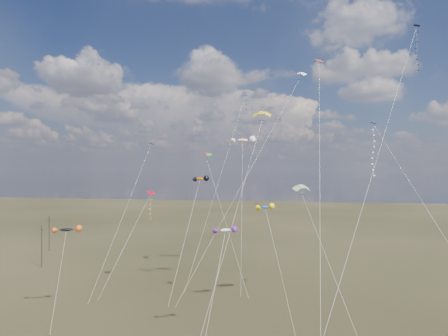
% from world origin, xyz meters
% --- Properties ---
extents(utility_pole_near, '(1.40, 0.20, 8.00)m').
position_xyz_m(utility_pole_near, '(-38.00, 30.00, 4.09)').
color(utility_pole_near, black).
rests_on(utility_pole_near, ground).
extents(utility_pole_far, '(1.40, 0.20, 8.00)m').
position_xyz_m(utility_pole_far, '(-46.00, 44.00, 4.09)').
color(utility_pole_far, black).
rests_on(utility_pole_far, ground).
extents(diamond_black_high, '(16.32, 26.93, 39.18)m').
position_xyz_m(diamond_black_high, '(25.94, 19.31, 33.45)').
color(diamond_black_high, black).
rests_on(diamond_black_high, ground).
extents(diamond_navy_tall, '(7.68, 16.60, 32.88)m').
position_xyz_m(diamond_navy_tall, '(0.13, 33.92, 28.22)').
color(diamond_navy_tall, '#0E144A').
rests_on(diamond_navy_tall, ground).
extents(diamond_black_mid, '(4.34, 14.58, 23.42)m').
position_xyz_m(diamond_black_mid, '(-15.29, 21.40, 16.12)').
color(diamond_black_mid, black).
rests_on(diamond_black_mid, ground).
extents(diamond_red_low, '(5.87, 8.45, 15.34)m').
position_xyz_m(diamond_red_low, '(-12.68, 20.90, 12.52)').
color(diamond_red_low, '#BB0210').
rests_on(diamond_red_low, ground).
extents(diamond_navy_right, '(10.47, 19.71, 25.01)m').
position_xyz_m(diamond_navy_right, '(20.72, 15.07, 20.37)').
color(diamond_navy_right, '#110E47').
rests_on(diamond_navy_right, ground).
extents(diamond_orange_center, '(1.34, 17.42, 31.63)m').
position_xyz_m(diamond_orange_center, '(12.82, 3.51, 22.12)').
color(diamond_orange_center, '#D63501').
rests_on(diamond_orange_center, ground).
extents(parafoil_yellow, '(6.12, 21.67, 27.77)m').
position_xyz_m(parafoil_yellow, '(5.37, 19.35, 26.99)').
color(parafoil_yellow, gold).
rests_on(parafoil_yellow, ground).
extents(parafoil_blue_white, '(18.06, 26.14, 37.67)m').
position_xyz_m(parafoil_blue_white, '(10.70, 37.66, 36.78)').
color(parafoil_blue_white, '#1D45B3').
rests_on(parafoil_blue_white, ground).
extents(parafoil_striped, '(7.57, 14.25, 17.09)m').
position_xyz_m(parafoil_striped, '(11.12, 16.43, 16.42)').
color(parafoil_striped, yellow).
rests_on(parafoil_striped, ground).
extents(parafoil_tricolor, '(10.49, 13.61, 22.17)m').
position_xyz_m(parafoil_tricolor, '(-5.64, 30.93, 21.51)').
color(parafoil_tricolor, yellow).
rests_on(parafoil_tricolor, ground).
extents(novelty_black_orange, '(3.74, 7.44, 11.50)m').
position_xyz_m(novelty_black_orange, '(-18.83, 7.92, 10.98)').
color(novelty_black_orange, black).
rests_on(novelty_black_orange, ground).
extents(novelty_orange_black, '(3.29, 10.96, 17.82)m').
position_xyz_m(novelty_orange_black, '(-4.85, 22.83, 17.23)').
color(novelty_orange_black, '#E85D00').
rests_on(novelty_orange_black, ground).
extents(novelty_white_purple, '(2.35, 11.50, 12.56)m').
position_xyz_m(novelty_white_purple, '(2.86, 3.63, 12.13)').
color(novelty_white_purple, silver).
rests_on(novelty_white_purple, ground).
extents(novelty_redwhite_stripe, '(4.12, 14.42, 24.80)m').
position_xyz_m(novelty_redwhite_stripe, '(0.72, 32.25, 24.04)').
color(novelty_redwhite_stripe, red).
rests_on(novelty_redwhite_stripe, ground).
extents(novelty_blue_yellow, '(5.16, 8.21, 14.31)m').
position_xyz_m(novelty_blue_yellow, '(6.38, 13.80, 13.75)').
color(novelty_blue_yellow, '#1337B0').
rests_on(novelty_blue_yellow, ground).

